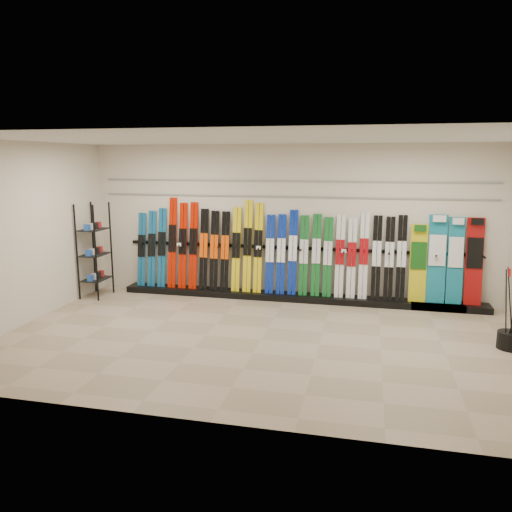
# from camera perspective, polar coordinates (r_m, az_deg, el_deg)

# --- Properties ---
(floor) EXTENTS (8.00, 8.00, 0.00)m
(floor) POSITION_cam_1_polar(r_m,az_deg,el_deg) (7.72, 0.57, -9.54)
(floor) COLOR gray
(floor) RESTS_ON ground
(back_wall) EXTENTS (8.00, 0.00, 8.00)m
(back_wall) POSITION_cam_1_polar(r_m,az_deg,el_deg) (9.76, 3.71, 3.87)
(back_wall) COLOR beige
(back_wall) RESTS_ON floor
(left_wall) EXTENTS (0.00, 5.00, 5.00)m
(left_wall) POSITION_cam_1_polar(r_m,az_deg,el_deg) (9.05, -25.02, 2.30)
(left_wall) COLOR beige
(left_wall) RESTS_ON floor
(ceiling) EXTENTS (8.00, 8.00, 0.00)m
(ceiling) POSITION_cam_1_polar(r_m,az_deg,el_deg) (7.23, 0.62, 13.32)
(ceiling) COLOR silver
(ceiling) RESTS_ON back_wall
(ski_rack_base) EXTENTS (8.00, 0.40, 0.12)m
(ski_rack_base) POSITION_cam_1_polar(r_m,az_deg,el_deg) (9.80, 4.71, -4.72)
(ski_rack_base) COLOR black
(ski_rack_base) RESTS_ON floor
(skis) EXTENTS (5.36, 0.28, 1.82)m
(skis) POSITION_cam_1_polar(r_m,az_deg,el_deg) (9.79, 0.75, 0.51)
(skis) COLOR #105483
(skis) RESTS_ON ski_rack_base
(snowboards) EXTENTS (1.26, 0.25, 1.60)m
(snowboards) POSITION_cam_1_polar(r_m,az_deg,el_deg) (9.70, 20.89, -0.54)
(snowboards) COLOR gold
(snowboards) RESTS_ON ski_rack_base
(accessory_rack) EXTENTS (0.40, 0.60, 1.87)m
(accessory_rack) POSITION_cam_1_polar(r_m,az_deg,el_deg) (10.38, -17.98, 0.62)
(accessory_rack) COLOR black
(accessory_rack) RESTS_ON floor
(pole_bin) EXTENTS (0.36, 0.36, 0.25)m
(pole_bin) POSITION_cam_1_polar(r_m,az_deg,el_deg) (8.20, 27.02, -8.59)
(pole_bin) COLOR black
(pole_bin) RESTS_ON floor
(slatwall_rail_0) EXTENTS (7.60, 0.02, 0.03)m
(slatwall_rail_0) POSITION_cam_1_polar(r_m,az_deg,el_deg) (9.69, 3.73, 6.79)
(slatwall_rail_0) COLOR gray
(slatwall_rail_0) RESTS_ON back_wall
(slatwall_rail_1) EXTENTS (7.60, 0.02, 0.03)m
(slatwall_rail_1) POSITION_cam_1_polar(r_m,az_deg,el_deg) (9.67, 3.75, 8.56)
(slatwall_rail_1) COLOR gray
(slatwall_rail_1) RESTS_ON back_wall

